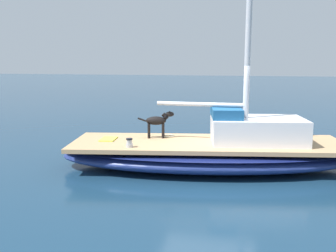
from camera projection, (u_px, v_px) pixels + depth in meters
ground_plane at (207, 168)px, 9.41m from camera, size 120.00×120.00×0.00m
sailboat_main at (207, 154)px, 9.35m from camera, size 3.76×7.57×0.66m
cabin_house at (254, 128)px, 9.19m from camera, size 1.77×2.44×0.84m
dog_black at (158, 122)px, 9.70m from camera, size 0.36×0.92×0.70m
deck_winch at (129, 143)px, 8.67m from camera, size 0.16×0.16×0.21m
coiled_rope at (168, 136)px, 9.90m from camera, size 0.32×0.32×0.04m
deck_towel at (108, 139)px, 9.54m from camera, size 0.60×0.43×0.03m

